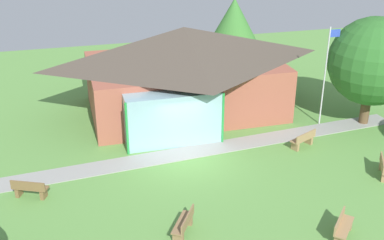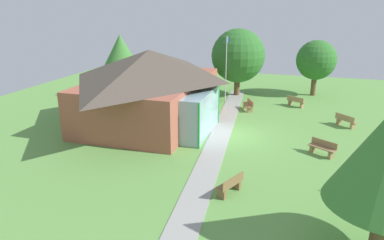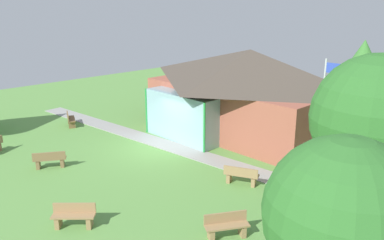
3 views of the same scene
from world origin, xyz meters
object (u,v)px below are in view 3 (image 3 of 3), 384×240
(flagpole, at_px, (322,118))
(tree_far_east, at_px, (343,216))
(bench_lawn_far_right, at_px, (226,226))
(tree_east_hedge, at_px, (377,119))
(bench_mid_right, at_px, (241,176))
(tree_behind_pavilion_right, at_px, (362,70))
(pavilion, at_px, (247,90))
(bench_mid_left, at_px, (70,120))
(bench_front_right, at_px, (74,216))
(bench_front_center, at_px, (50,160))

(flagpole, relative_size, tree_far_east, 1.10)
(bench_lawn_far_right, distance_m, tree_east_hedge, 6.63)
(tree_far_east, bearing_deg, bench_mid_right, 143.56)
(flagpole, height_order, bench_mid_right, flagpole)
(tree_east_hedge, relative_size, tree_behind_pavilion_right, 1.07)
(pavilion, distance_m, bench_mid_left, 11.36)
(pavilion, xyz_separation_m, bench_front_right, (2.68, -12.96, -2.18))
(flagpole, distance_m, bench_mid_left, 15.96)
(bench_mid_left, distance_m, bench_mid_right, 13.15)
(tree_behind_pavilion_right, bearing_deg, bench_front_right, -96.64)
(bench_front_center, bearing_deg, flagpole, -20.76)
(bench_mid_left, relative_size, tree_far_east, 0.31)
(bench_mid_left, relative_size, bench_mid_right, 1.00)
(bench_front_right, height_order, tree_east_hedge, tree_east_hedge)
(tree_east_hedge, distance_m, tree_far_east, 6.97)
(pavilion, bearing_deg, tree_far_east, -44.35)
(flagpole, distance_m, tree_behind_pavilion_right, 8.91)
(tree_far_east, bearing_deg, tree_east_hedge, 106.55)
(pavilion, relative_size, flagpole, 2.16)
(tree_behind_pavilion_right, bearing_deg, bench_mid_right, -90.66)
(bench_front_right, bearing_deg, pavilion, -124.51)
(bench_front_right, relative_size, tree_east_hedge, 0.23)
(bench_front_center, distance_m, bench_front_right, 5.82)
(tree_east_hedge, bearing_deg, flagpole, 166.79)
(bench_lawn_far_right, relative_size, tree_behind_pavilion_right, 0.27)
(tree_east_hedge, xyz_separation_m, tree_far_east, (1.98, -6.67, -0.38))
(tree_far_east, xyz_separation_m, tree_behind_pavilion_right, (-6.51, 15.85, 0.60))
(bench_mid_right, distance_m, tree_far_east, 8.70)
(pavilion, xyz_separation_m, flagpole, (6.88, -3.76, 0.44))
(pavilion, distance_m, bench_lawn_far_right, 12.00)
(flagpole, relative_size, tree_behind_pavilion_right, 0.98)
(bench_mid_left, xyz_separation_m, bench_lawn_far_right, (15.31, -2.37, 0.00))
(bench_front_center, xyz_separation_m, tree_far_east, (14.14, 0.24, 2.79))
(bench_mid_left, height_order, bench_lawn_far_right, same)
(bench_front_right, bearing_deg, bench_front_center, -63.32)
(bench_mid_right, relative_size, bench_lawn_far_right, 1.02)
(pavilion, xyz_separation_m, bench_mid_left, (-8.47, -7.25, -2.18))
(bench_mid_right, bearing_deg, bench_lawn_far_right, -82.73)
(flagpole, relative_size, bench_front_right, 3.94)
(tree_behind_pavilion_right, bearing_deg, bench_lawn_far_right, -81.79)
(bench_mid_left, height_order, tree_far_east, tree_far_east)
(bench_mid_left, bearing_deg, pavilion, 64.94)
(bench_front_right, relative_size, bench_lawn_far_right, 0.92)
(tree_east_hedge, bearing_deg, pavilion, 154.98)
(pavilion, bearing_deg, bench_lawn_far_right, -54.59)
(bench_mid_left, distance_m, bench_lawn_far_right, 15.49)
(flagpole, relative_size, bench_mid_left, 3.53)
(bench_lawn_far_right, bearing_deg, bench_mid_left, -68.07)
(tree_far_east, bearing_deg, flagpole, 121.17)
(bench_mid_right, relative_size, tree_east_hedge, 0.26)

